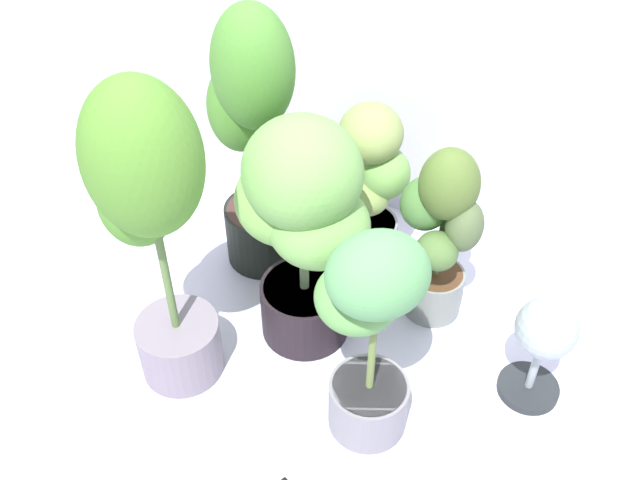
{
  "coord_description": "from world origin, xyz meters",
  "views": [
    {
      "loc": [
        0.63,
        -1.22,
        1.77
      ],
      "look_at": [
        -0.01,
        0.22,
        0.34
      ],
      "focal_mm": 40.51,
      "sensor_mm": 36.0,
      "label": 1
    }
  ],
  "objects_px": {
    "potted_plant_back_left": "(253,129)",
    "potted_plant_back_right": "(440,230)",
    "potted_plant_center": "(302,215)",
    "potted_plant_back_center": "(367,183)",
    "potted_plant_front_left": "(151,211)",
    "floor_fan": "(544,338)",
    "potted_plant_front_right": "(369,325)"
  },
  "relations": [
    {
      "from": "potted_plant_back_left",
      "to": "potted_plant_front_left",
      "type": "xyz_separation_m",
      "value": [
        0.0,
        -0.55,
        0.09
      ]
    },
    {
      "from": "potted_plant_center",
      "to": "potted_plant_front_right",
      "type": "distance_m",
      "value": 0.39
    },
    {
      "from": "potted_plant_back_right",
      "to": "floor_fan",
      "type": "relative_size",
      "value": 1.71
    },
    {
      "from": "potted_plant_front_right",
      "to": "potted_plant_back_center",
      "type": "bearing_deg",
      "value": 111.08
    },
    {
      "from": "potted_plant_back_left",
      "to": "floor_fan",
      "type": "bearing_deg",
      "value": -12.41
    },
    {
      "from": "potted_plant_center",
      "to": "potted_plant_back_center",
      "type": "distance_m",
      "value": 0.4
    },
    {
      "from": "potted_plant_front_left",
      "to": "potted_plant_back_right",
      "type": "height_order",
      "value": "potted_plant_front_left"
    },
    {
      "from": "potted_plant_center",
      "to": "potted_plant_back_left",
      "type": "height_order",
      "value": "potted_plant_back_left"
    },
    {
      "from": "potted_plant_back_right",
      "to": "potted_plant_back_left",
      "type": "bearing_deg",
      "value": 178.48
    },
    {
      "from": "potted_plant_center",
      "to": "potted_plant_back_right",
      "type": "distance_m",
      "value": 0.44
    },
    {
      "from": "potted_plant_front_left",
      "to": "floor_fan",
      "type": "distance_m",
      "value": 1.11
    },
    {
      "from": "potted_plant_center",
      "to": "potted_plant_back_right",
      "type": "height_order",
      "value": "potted_plant_center"
    },
    {
      "from": "potted_plant_front_right",
      "to": "potted_plant_back_right",
      "type": "xyz_separation_m",
      "value": [
        0.05,
        0.49,
        -0.06
      ]
    },
    {
      "from": "potted_plant_back_right",
      "to": "floor_fan",
      "type": "height_order",
      "value": "potted_plant_back_right"
    },
    {
      "from": "potted_plant_front_right",
      "to": "floor_fan",
      "type": "relative_size",
      "value": 1.89
    },
    {
      "from": "potted_plant_back_center",
      "to": "potted_plant_back_right",
      "type": "xyz_separation_m",
      "value": [
        0.29,
        -0.13,
        0.0
      ]
    },
    {
      "from": "potted_plant_back_right",
      "to": "potted_plant_front_right",
      "type": "bearing_deg",
      "value": -95.54
    },
    {
      "from": "potted_plant_back_center",
      "to": "floor_fan",
      "type": "bearing_deg",
      "value": -27.15
    },
    {
      "from": "potted_plant_back_center",
      "to": "potted_plant_back_right",
      "type": "height_order",
      "value": "potted_plant_back_right"
    },
    {
      "from": "potted_plant_back_left",
      "to": "potted_plant_back_center",
      "type": "height_order",
      "value": "potted_plant_back_left"
    },
    {
      "from": "potted_plant_back_left",
      "to": "potted_plant_back_center",
      "type": "bearing_deg",
      "value": 18.67
    },
    {
      "from": "potted_plant_back_right",
      "to": "potted_plant_back_center",
      "type": "bearing_deg",
      "value": 155.12
    },
    {
      "from": "potted_plant_back_left",
      "to": "potted_plant_back_right",
      "type": "bearing_deg",
      "value": -1.52
    },
    {
      "from": "potted_plant_front_left",
      "to": "potted_plant_center",
      "type": "bearing_deg",
      "value": 45.38
    },
    {
      "from": "potted_plant_center",
      "to": "potted_plant_back_center",
      "type": "bearing_deg",
      "value": 81.42
    },
    {
      "from": "potted_plant_front_left",
      "to": "potted_plant_back_right",
      "type": "relative_size",
      "value": 1.58
    },
    {
      "from": "potted_plant_back_center",
      "to": "potted_plant_back_right",
      "type": "relative_size",
      "value": 0.98
    },
    {
      "from": "potted_plant_front_left",
      "to": "potted_plant_front_right",
      "type": "bearing_deg",
      "value": 4.41
    },
    {
      "from": "potted_plant_front_right",
      "to": "potted_plant_back_right",
      "type": "height_order",
      "value": "potted_plant_front_right"
    },
    {
      "from": "potted_plant_back_left",
      "to": "potted_plant_back_center",
      "type": "xyz_separation_m",
      "value": [
        0.34,
        0.12,
        -0.18
      ]
    },
    {
      "from": "potted_plant_center",
      "to": "potted_plant_back_center",
      "type": "height_order",
      "value": "potted_plant_center"
    },
    {
      "from": "potted_plant_front_right",
      "to": "potted_plant_back_center",
      "type": "distance_m",
      "value": 0.67
    }
  ]
}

